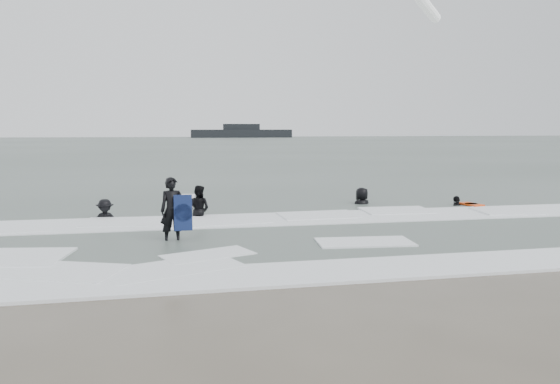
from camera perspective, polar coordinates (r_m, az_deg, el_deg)
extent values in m
plane|color=brown|center=(12.45, 4.43, -7.73)|extent=(320.00, 320.00, 0.00)
plane|color=#47544C|center=(91.72, -9.00, 4.82)|extent=(320.00, 320.00, 0.00)
imported|color=black|center=(15.15, -11.10, -5.21)|extent=(0.71, 0.52, 1.80)
imported|color=black|center=(19.12, -8.48, -2.66)|extent=(1.02, 0.95, 1.67)
imported|color=black|center=(19.35, -17.79, -2.80)|extent=(1.08, 0.71, 1.56)
imported|color=black|center=(22.58, 17.98, -1.47)|extent=(1.00, 0.70, 1.58)
imported|color=black|center=(22.17, 8.54, -1.36)|extent=(1.03, 0.80, 1.86)
cube|color=white|center=(11.88, 5.21, -8.28)|extent=(30.03, 2.32, 0.07)
cube|color=white|center=(18.17, -0.60, -2.94)|extent=(30.00, 2.60, 0.09)
cube|color=black|center=(160.00, -4.05, 6.11)|extent=(29.07, 5.19, 2.28)
cube|color=black|center=(159.99, -4.06, 6.82)|extent=(10.38, 3.11, 1.66)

